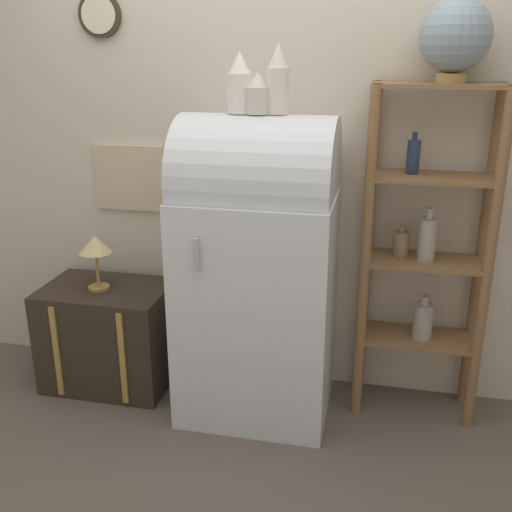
{
  "coord_description": "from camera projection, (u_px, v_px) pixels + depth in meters",
  "views": [
    {
      "loc": [
        0.57,
        -2.41,
        1.78
      ],
      "look_at": [
        -0.01,
        0.24,
        0.82
      ],
      "focal_mm": 42.0,
      "sensor_mm": 36.0,
      "label": 1
    }
  ],
  "objects": [
    {
      "name": "ground_plane",
      "position": [
        247.0,
        430.0,
        2.93
      ],
      "size": [
        12.0,
        12.0,
        0.0
      ],
      "primitive_type": "plane",
      "color": "#60564C"
    },
    {
      "name": "wall_back",
      "position": [
        271.0,
        135.0,
        3.01
      ],
      "size": [
        7.0,
        0.09,
        2.7
      ],
      "color": "beige",
      "rests_on": "ground_plane"
    },
    {
      "name": "refrigerator",
      "position": [
        258.0,
        266.0,
        2.89
      ],
      "size": [
        0.73,
        0.65,
        1.49
      ],
      "color": "silver",
      "rests_on": "ground_plane"
    },
    {
      "name": "suitcase_trunk",
      "position": [
        109.0,
        335.0,
        3.27
      ],
      "size": [
        0.67,
        0.46,
        0.56
      ],
      "color": "#33281E",
      "rests_on": "ground_plane"
    },
    {
      "name": "shelf_unit",
      "position": [
        425.0,
        245.0,
        2.83
      ],
      "size": [
        0.6,
        0.28,
        1.62
      ],
      "color": "olive",
      "rests_on": "ground_plane"
    },
    {
      "name": "globe",
      "position": [
        455.0,
        36.0,
        2.53
      ],
      "size": [
        0.31,
        0.31,
        0.35
      ],
      "color": "#AD8942",
      "rests_on": "shelf_unit"
    },
    {
      "name": "vase_left",
      "position": [
        240.0,
        85.0,
        2.63
      ],
      "size": [
        0.11,
        0.11,
        0.27
      ],
      "color": "white",
      "rests_on": "refrigerator"
    },
    {
      "name": "vase_center",
      "position": [
        259.0,
        95.0,
        2.62
      ],
      "size": [
        0.12,
        0.12,
        0.18
      ],
      "color": "beige",
      "rests_on": "refrigerator"
    },
    {
      "name": "vase_right",
      "position": [
        278.0,
        81.0,
        2.6
      ],
      "size": [
        0.1,
        0.1,
        0.3
      ],
      "color": "silver",
      "rests_on": "refrigerator"
    },
    {
      "name": "desk_lamp",
      "position": [
        95.0,
        248.0,
        3.08
      ],
      "size": [
        0.17,
        0.17,
        0.29
      ],
      "color": "#AD8942",
      "rests_on": "suitcase_trunk"
    }
  ]
}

